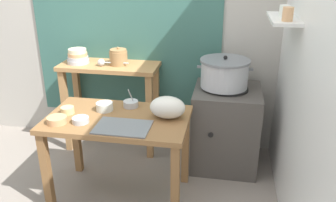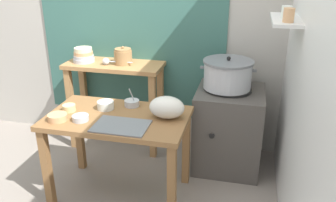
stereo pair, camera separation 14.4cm
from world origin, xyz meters
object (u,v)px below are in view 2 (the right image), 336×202
Objects in this scene: clay_pot at (123,56)px; prep_bowl_0 at (69,108)px; prep_bowl_3 at (132,103)px; prep_bowl_4 at (57,117)px; stove_block at (228,129)px; prep_table at (118,128)px; back_shelf_table at (115,84)px; serving_tray at (121,126)px; ladle at (107,61)px; plastic_bag at (167,107)px; bowl_stack_enamel at (84,55)px; steamer_pot at (228,74)px; prep_bowl_2 at (106,105)px; prep_bowl_1 at (80,118)px.

clay_pot is 0.84m from prep_bowl_0.
clay_pot is 1.08× the size of prep_bowl_3.
stove_block is at bearing 33.87° from prep_bowl_4.
prep_table is 0.85m from back_shelf_table.
prep_bowl_4 is at bearing -146.13° from stove_block.
serving_tray is at bearing -61.26° from prep_table.
back_shelf_table is 5.43× the size of clay_pot.
ladle reaches higher than serving_tray.
prep_bowl_0 is (-0.41, -0.00, 0.14)m from prep_table.
prep_bowl_4 is at bearing -163.38° from plastic_bag.
bowl_stack_enamel is (-1.46, 0.11, 0.58)m from stove_block.
prep_bowl_4 is at bearing -178.84° from serving_tray.
plastic_bag is at bearing 38.04° from serving_tray.
prep_bowl_0 is (-1.20, -0.67, -0.16)m from steamer_pot.
prep_bowl_2 is at bearing -150.57° from stove_block.
prep_table is at bearing -67.42° from back_shelf_table.
prep_bowl_0 is at bearing -152.21° from stove_block.
prep_bowl_4 is at bearing -92.98° from ladle.
prep_bowl_0 is at bearing -150.69° from steamer_pot.
prep_bowl_3 is at bearing 77.36° from prep_table.
bowl_stack_enamel is at bearing -177.70° from clay_pot.
steamer_pot is 2.99× the size of prep_bowl_3.
prep_bowl_4 reaches higher than prep_table.
stove_block is (0.83, 0.65, -0.23)m from prep_table.
bowl_stack_enamel is at bearing 145.07° from plastic_bag.
prep_bowl_2 reaches higher than serving_tray.
ladle is 0.68m from prep_bowl_2.
bowl_stack_enamel is 1.00m from prep_bowl_4.
prep_bowl_3 is (0.27, -0.57, -0.23)m from clay_pot.
prep_table is at bearing 118.74° from serving_tray.
prep_bowl_1 reaches higher than prep_table.
plastic_bag is (-0.41, -0.62, -0.10)m from steamer_pot.
back_shelf_table is at bearing -180.00° from clay_pot.
prep_bowl_0 is at bearing -73.81° from bowl_stack_enamel.
prep_bowl_2 is (0.08, -0.68, -0.22)m from clay_pot.
back_shelf_table is 1.04m from serving_tray.
steamer_pot is (0.79, 0.67, 0.30)m from prep_table.
clay_pot is 1.01m from prep_bowl_4.
clay_pot is at bearing 108.48° from serving_tray.
prep_bowl_0 is (-0.08, -0.78, 0.07)m from back_shelf_table.
clay_pot is (0.10, 0.00, 0.30)m from back_shelf_table.
ladle is 2.04× the size of prep_bowl_4.
prep_bowl_4 is (-0.50, -0.01, 0.02)m from serving_tray.
stove_block is 4.41× the size of clay_pot.
serving_tray is at bearing -83.21° from prep_bowl_3.
prep_bowl_3 reaches higher than prep_bowl_2.
prep_bowl_3 is at bearing -50.73° from ladle.
prep_bowl_1 is (0.08, -0.93, 0.06)m from back_shelf_table.
plastic_bag is at bearing 8.44° from prep_table.
clay_pot reaches higher than prep_bowl_2.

